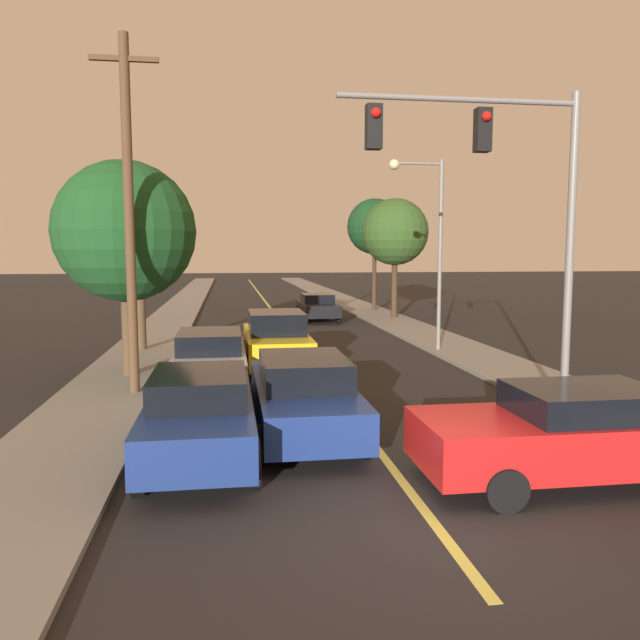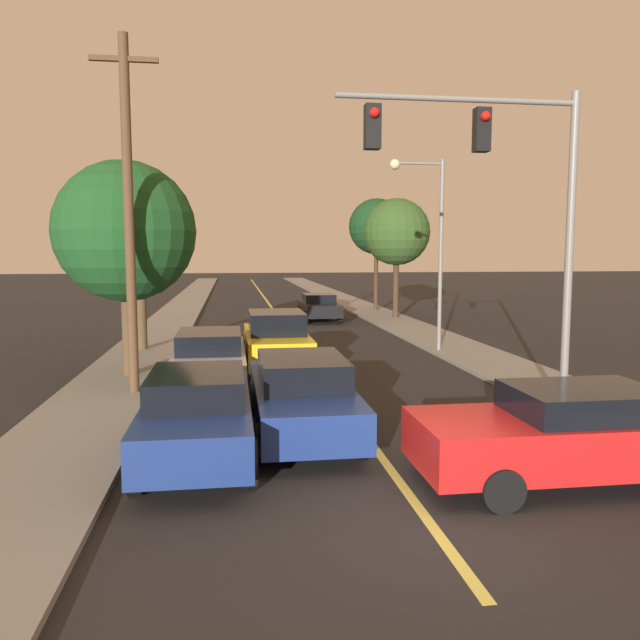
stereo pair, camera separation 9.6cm
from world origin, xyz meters
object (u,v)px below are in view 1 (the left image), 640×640
object	(u,v)px
car_outer_lane_second	(210,357)
traffic_signal_mast	(502,184)
car_near_lane_second	(276,340)
tree_right_near	(375,227)
car_near_lane_front	(303,394)
tree_right_far	(395,232)
car_outer_lane_front	(200,413)
streetlamp_right	(427,227)
car_crossing_right	(575,433)
car_far_oncoming	(318,307)
utility_pole_left	(129,211)
tree_left_far	(125,232)
tree_left_near	(138,229)

from	to	relation	value
car_outer_lane_second	traffic_signal_mast	bearing A→B (deg)	-32.87
car_near_lane_second	car_outer_lane_second	distance (m)	2.68
tree_right_near	traffic_signal_mast	bearing A→B (deg)	-96.85
car_near_lane_front	car_outer_lane_second	world-z (taller)	car_near_lane_front
car_near_lane_front	tree_right_far	distance (m)	21.92
car_outer_lane_front	streetlamp_right	bearing A→B (deg)	54.67
tree_right_near	car_near_lane_second	bearing A→B (deg)	-112.32
car_crossing_right	traffic_signal_mast	size ratio (longest dim) A/B	0.71
car_near_lane_front	car_near_lane_second	size ratio (longest dim) A/B	1.04
tree_right_near	tree_right_far	distance (m)	4.15
car_far_oncoming	tree_right_far	bearing A→B (deg)	-179.78
car_near_lane_second	car_outer_lane_front	size ratio (longest dim) A/B	1.03
car_near_lane_front	car_outer_lane_front	world-z (taller)	car_near_lane_front
car_near_lane_front	utility_pole_left	distance (m)	6.58
tree_right_near	tree_right_far	size ratio (longest dim) A/B	1.05
traffic_signal_mast	car_far_oncoming	bearing A→B (deg)	93.50
utility_pole_left	car_outer_lane_front	bearing A→B (deg)	-70.15
car_outer_lane_second	streetlamp_right	world-z (taller)	streetlamp_right
car_crossing_right	car_outer_lane_front	bearing A→B (deg)	71.64
tree_right_near	tree_right_far	xyz separation A→B (m)	(0.12, -4.12, -0.45)
car_near_lane_second	streetlamp_right	distance (m)	6.96
car_near_lane_second	streetlamp_right	size ratio (longest dim) A/B	0.75
traffic_signal_mast	tree_left_far	bearing A→B (deg)	148.93
car_crossing_right	streetlamp_right	distance (m)	13.03
car_near_lane_front	utility_pole_left	world-z (taller)	utility_pole_left
car_near_lane_front	streetlamp_right	world-z (taller)	streetlamp_right
tree_left_far	utility_pole_left	bearing A→B (deg)	-78.37
car_outer_lane_second	streetlamp_right	size ratio (longest dim) A/B	0.77
car_near_lane_second	utility_pole_left	size ratio (longest dim) A/B	0.58
streetlamp_right	tree_right_near	distance (m)	15.27
car_far_oncoming	tree_right_near	distance (m)	7.21
car_outer_lane_second	streetlamp_right	bearing A→B (deg)	29.89
car_near_lane_second	tree_left_far	distance (m)	5.37
tree_left_near	car_far_oncoming	bearing A→B (deg)	50.55
car_near_lane_front	tree_left_far	world-z (taller)	tree_left_far
traffic_signal_mast	tree_right_near	distance (m)	23.68
car_far_oncoming	tree_right_near	size ratio (longest dim) A/B	0.68
tree_right_near	streetlamp_right	bearing A→B (deg)	-96.48
car_near_lane_front	car_crossing_right	size ratio (longest dim) A/B	1.06
car_crossing_right	tree_left_near	xyz separation A→B (m)	(-8.41, 14.04, 3.61)
car_far_oncoming	tree_left_near	xyz separation A→B (m)	(-7.72, -9.39, 3.66)
tree_left_near	tree_left_far	bearing A→B (deg)	-86.49
car_far_oncoming	tree_left_far	bearing A→B (deg)	62.36
car_near_lane_second	car_crossing_right	size ratio (longest dim) A/B	1.02
car_near_lane_front	tree_right_near	world-z (taller)	tree_right_near
car_outer_lane_second	tree_left_near	distance (m)	7.40
car_crossing_right	tree_left_far	bearing A→B (deg)	41.28
car_near_lane_second	tree_right_near	distance (m)	19.45
car_near_lane_second	utility_pole_left	bearing A→B (deg)	-141.54
tree_left_near	car_crossing_right	bearing A→B (deg)	-59.09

